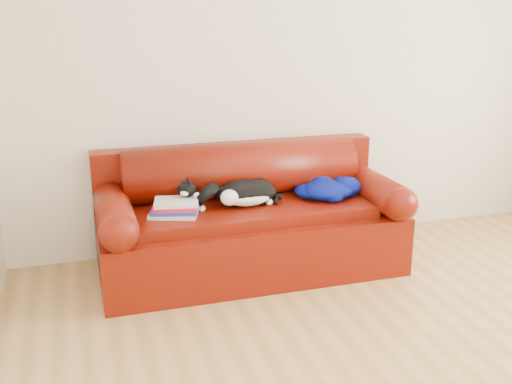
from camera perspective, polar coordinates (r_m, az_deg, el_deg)
ground at (r=3.39m, az=16.66°, el=-15.88°), size 4.50×4.50×0.00m
room_shell at (r=2.96m, az=21.33°, el=13.32°), size 4.52×4.02×2.61m
sofa_base at (r=4.27m, az=-0.57°, el=-4.41°), size 2.10×0.90×0.50m
sofa_back at (r=4.39m, az=-1.48°, el=0.39°), size 2.10×1.01×0.88m
book_stack at (r=3.97m, az=-7.70°, el=-1.48°), size 0.37×0.33×0.10m
cat at (r=4.11m, az=-0.95°, el=-0.15°), size 0.62×0.38×0.22m
blanket at (r=4.34m, az=6.88°, el=0.36°), size 0.55×0.45×0.15m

